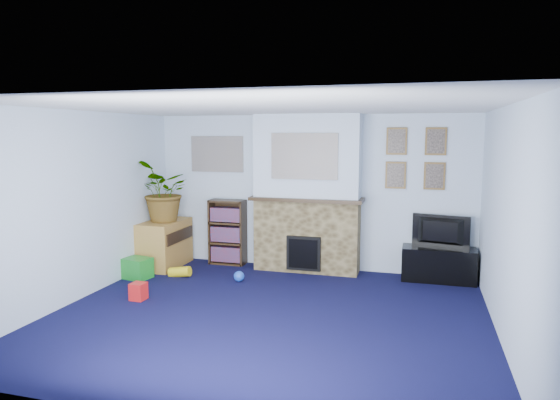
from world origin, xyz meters
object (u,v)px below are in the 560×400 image
(tv_stand, at_px, (438,265))
(television, at_px, (440,232))
(sideboard, at_px, (165,245))
(bookshelf, at_px, (228,233))

(tv_stand, relative_size, television, 1.27)
(sideboard, bearing_deg, television, 5.06)
(tv_stand, bearing_deg, television, 90.00)
(sideboard, bearing_deg, bookshelf, 25.17)
(tv_stand, height_order, sideboard, sideboard)
(television, height_order, sideboard, television)
(bookshelf, height_order, sideboard, bookshelf)
(tv_stand, distance_m, television, 0.49)
(tv_stand, relative_size, sideboard, 1.08)
(tv_stand, relative_size, bookshelf, 0.97)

